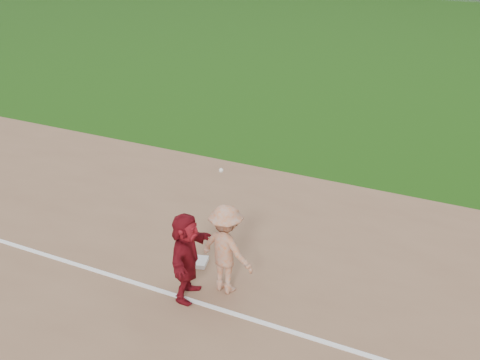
% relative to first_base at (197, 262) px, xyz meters
% --- Properties ---
extents(ground, '(160.00, 160.00, 0.00)m').
position_rel_first_base_xyz_m(ground, '(0.27, -0.26, -0.06)').
color(ground, '#1C480D').
rests_on(ground, ground).
extents(foul_line, '(60.00, 0.10, 0.01)m').
position_rel_first_base_xyz_m(foul_line, '(0.27, -1.06, -0.04)').
color(foul_line, white).
rests_on(foul_line, infield_dirt).
extents(first_base, '(0.46, 0.46, 0.08)m').
position_rel_first_base_xyz_m(first_base, '(0.00, 0.00, 0.00)').
color(first_base, white).
rests_on(first_base, infield_dirt).
extents(base_runner, '(0.75, 1.53, 1.58)m').
position_rel_first_base_xyz_m(base_runner, '(0.39, -0.96, 0.75)').
color(base_runner, maroon).
rests_on(base_runner, infield_dirt).
extents(first_base_play, '(1.14, 0.79, 2.23)m').
position_rel_first_base_xyz_m(first_base_play, '(0.89, -0.48, 0.77)').
color(first_base_play, '#9F9FA1').
rests_on(first_base_play, infield_dirt).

